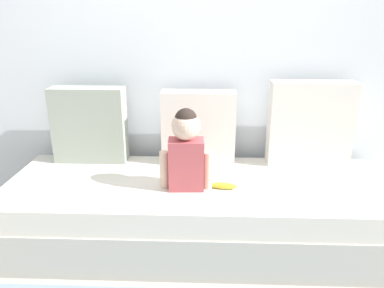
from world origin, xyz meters
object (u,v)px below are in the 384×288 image
Objects in this scene: couch at (197,211)px; throw_pillow_left at (90,125)px; banana at (223,186)px; throw_pillow_center at (198,128)px; toddler at (186,149)px; throw_pillow_right at (310,124)px.

couch is 0.96m from throw_pillow_left.
throw_pillow_center is at bearing 110.22° from banana.
throw_pillow_right is at bearing 27.25° from toddler.
throw_pillow_center is 0.43m from toddler.
throw_pillow_right reaches higher than throw_pillow_center.
banana is (0.16, -0.44, -0.23)m from throw_pillow_center.
throw_pillow_center reaches higher than toddler.
throw_pillow_left reaches higher than banana.
throw_pillow_right is 3.40× the size of banana.
toddler is at bearing 177.76° from banana.
toddler is at bearing -31.29° from throw_pillow_left.
couch is 4.86× the size of throw_pillow_center.
throw_pillow_left is at bearing 180.00° from throw_pillow_center.
throw_pillow_center reaches higher than couch.
toddler is 2.91× the size of banana.
couch is 14.52× the size of banana.
couch is 4.99× the size of toddler.
toddler is (-0.06, -0.43, -0.00)m from throw_pillow_center.
throw_pillow_right reaches higher than banana.
toddler is at bearing -152.75° from throw_pillow_right.
banana is at bearing -25.19° from throw_pillow_left.
banana is at bearing -31.14° from couch.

